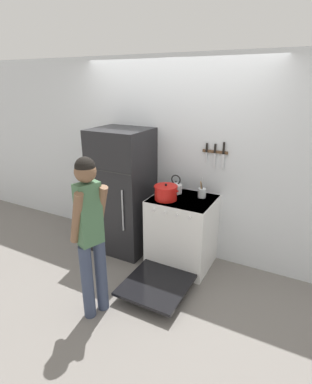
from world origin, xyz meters
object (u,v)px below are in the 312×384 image
at_px(utensil_jar, 202,193).
at_px(person, 90,231).
at_px(refrigerator, 123,192).
at_px(stove_range, 181,233).
at_px(dutch_oven_pot, 166,193).
at_px(tea_kettle, 176,187).

distance_m(utensil_jar, person, 1.49).
bearing_deg(person, refrigerator, 39.58).
xyz_separation_m(refrigerator, stove_range, (0.88, -0.04, -0.39)).
bearing_deg(refrigerator, utensil_jar, 7.18).
relative_size(refrigerator, dutch_oven_pot, 5.27).
height_order(utensil_jar, person, person).
bearing_deg(dutch_oven_pot, stove_range, 28.37).
xyz_separation_m(tea_kettle, person, (-0.26, -1.35, -0.05)).
bearing_deg(tea_kettle, stove_range, -47.09).
height_order(stove_range, tea_kettle, tea_kettle).
relative_size(tea_kettle, utensil_jar, 0.95).
height_order(dutch_oven_pot, utensil_jar, utensil_jar).
bearing_deg(utensil_jar, tea_kettle, -179.04).
relative_size(refrigerator, stove_range, 1.22).
bearing_deg(person, stove_range, -0.56).
bearing_deg(utensil_jar, refrigerator, -172.82).
distance_m(refrigerator, person, 1.31).
bearing_deg(refrigerator, dutch_oven_pot, -10.43).
height_order(stove_range, utensil_jar, utensil_jar).
relative_size(dutch_oven_pot, person, 0.19).
bearing_deg(dutch_oven_pot, utensil_jar, 36.58).
relative_size(refrigerator, person, 1.03).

